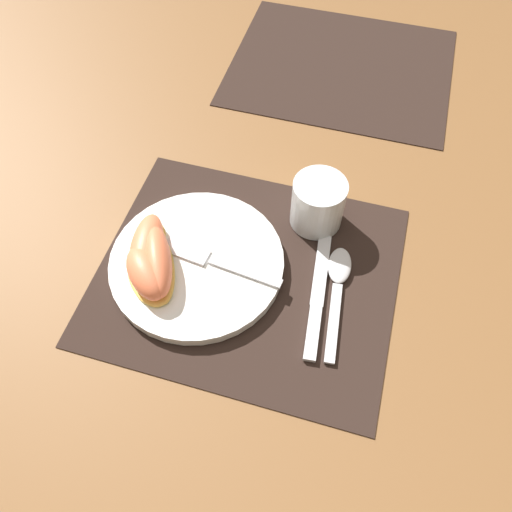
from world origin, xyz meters
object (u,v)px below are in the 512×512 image
at_px(fork, 212,260).
at_px(citrus_wedge_2, 147,274).
at_px(spoon, 338,280).
at_px(citrus_wedge_1, 158,262).
at_px(plate, 197,263).
at_px(knife, 317,297).
at_px(citrus_wedge_0, 147,249).
at_px(juice_glass, 318,205).

height_order(fork, citrus_wedge_2, citrus_wedge_2).
height_order(spoon, citrus_wedge_1, citrus_wedge_1).
bearing_deg(plate, spoon, 8.37).
distance_m(fork, citrus_wedge_2, 0.09).
distance_m(knife, fork, 0.16).
relative_size(fork, citrus_wedge_2, 1.71).
bearing_deg(citrus_wedge_0, spoon, 8.71).
xyz_separation_m(spoon, fork, (-0.18, -0.03, 0.01)).
relative_size(juice_glass, citrus_wedge_0, 0.63).
distance_m(knife, citrus_wedge_0, 0.25).
bearing_deg(juice_glass, plate, -138.65).
height_order(juice_glass, citrus_wedge_1, juice_glass).
bearing_deg(spoon, knife, -123.35).
xyz_separation_m(knife, citrus_wedge_1, (-0.22, -0.02, 0.03)).
distance_m(citrus_wedge_1, citrus_wedge_2, 0.02).
bearing_deg(citrus_wedge_0, citrus_wedge_2, -66.57).
bearing_deg(plate, fork, 9.87).
height_order(knife, citrus_wedge_2, citrus_wedge_2).
bearing_deg(citrus_wedge_1, spoon, 13.39).
bearing_deg(citrus_wedge_1, juice_glass, 39.65).
relative_size(knife, citrus_wedge_0, 1.57).
xyz_separation_m(citrus_wedge_0, citrus_wedge_1, (0.02, -0.02, 0.00)).
relative_size(spoon, fork, 1.03).
relative_size(plate, spoon, 1.38).
height_order(juice_glass, citrus_wedge_0, juice_glass).
height_order(knife, spoon, spoon).
xyz_separation_m(knife, citrus_wedge_0, (-0.25, -0.01, 0.03)).
relative_size(juice_glass, citrus_wedge_1, 0.63).
bearing_deg(fork, citrus_wedge_2, -143.10).
height_order(citrus_wedge_0, citrus_wedge_1, citrus_wedge_1).
bearing_deg(knife, citrus_wedge_0, -178.34).
relative_size(juice_glass, fork, 0.45).
relative_size(plate, citrus_wedge_0, 1.96).
xyz_separation_m(knife, spoon, (0.02, 0.03, 0.00)).
relative_size(spoon, citrus_wedge_1, 1.43).
bearing_deg(knife, citrus_wedge_1, -173.81).
height_order(plate, juice_glass, juice_glass).
xyz_separation_m(citrus_wedge_0, citrus_wedge_2, (0.02, -0.04, 0.00)).
relative_size(knife, fork, 1.14).
bearing_deg(plate, citrus_wedge_2, -134.87).
xyz_separation_m(plate, citrus_wedge_2, (-0.05, -0.05, 0.03)).
distance_m(spoon, fork, 0.18).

